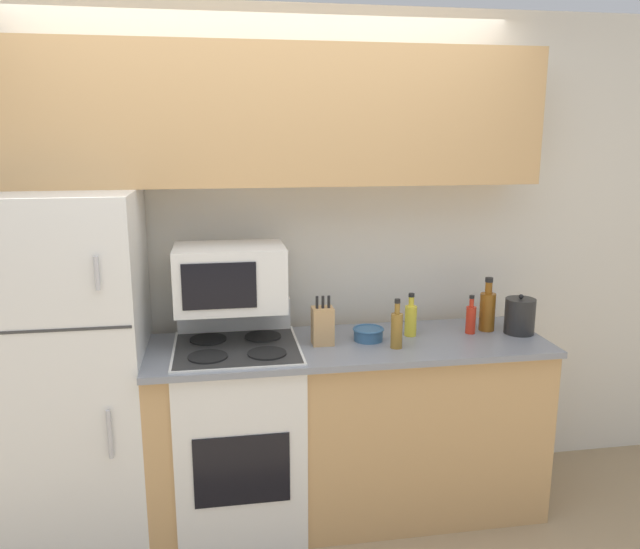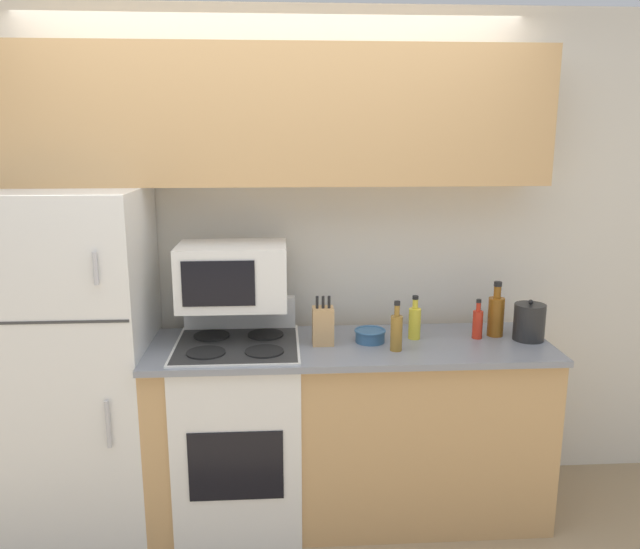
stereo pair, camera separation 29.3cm
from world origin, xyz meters
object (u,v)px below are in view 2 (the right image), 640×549
object	(u,v)px
stove	(240,430)
kettle	(529,322)
refrigerator	(76,362)
microwave	(233,275)
bottle_cooking_spray	(415,322)
bowl	(370,335)
knife_block	(323,325)
bottle_whiskey	(496,315)
bottle_vinegar	(396,331)
bottle_hot_sauce	(478,323)

from	to	relation	value
stove	kettle	distance (m)	1.53
refrigerator	microwave	xyz separation A→B (m)	(0.77, 0.05, 0.41)
bottle_cooking_spray	bowl	bearing A→B (deg)	-170.96
knife_block	bowl	bearing A→B (deg)	4.69
stove	bowl	size ratio (longest dim) A/B	7.04
stove	knife_block	size ratio (longest dim) A/B	4.50
knife_block	bowl	distance (m)	0.24
refrigerator	bottle_whiskey	size ratio (longest dim) A/B	5.99
refrigerator	stove	world-z (taller)	refrigerator
refrigerator	bowl	bearing A→B (deg)	-1.41
knife_block	bottle_cooking_spray	bearing A→B (deg)	6.85
kettle	stove	bearing A→B (deg)	-179.98
bottle_cooking_spray	bottle_whiskey	bearing A→B (deg)	2.86
refrigerator	kettle	xyz separation A→B (m)	(2.22, -0.05, 0.18)
bottle_cooking_spray	bottle_vinegar	bearing A→B (deg)	-126.14
bottle_vinegar	kettle	world-z (taller)	bottle_vinegar
stove	bottle_vinegar	bearing A→B (deg)	-8.61
refrigerator	microwave	size ratio (longest dim) A/B	3.21
bowl	bottle_vinegar	xyz separation A→B (m)	(0.10, -0.13, 0.06)
bottle_cooking_spray	bottle_vinegar	distance (m)	0.21
microwave	bottle_cooking_spray	world-z (taller)	microwave
refrigerator	stove	distance (m)	0.86
refrigerator	bottle_hot_sauce	bearing A→B (deg)	-0.37
refrigerator	bottle_vinegar	xyz separation A→B (m)	(1.54, -0.17, 0.18)
stove	bowl	xyz separation A→B (m)	(0.65, 0.02, 0.48)
knife_block	stove	bearing A→B (deg)	179.79
kettle	refrigerator	bearing A→B (deg)	178.65
knife_block	bottle_whiskey	distance (m)	0.88
knife_block	bottle_whiskey	world-z (taller)	bottle_whiskey
stove	bottle_cooking_spray	xyz separation A→B (m)	(0.88, 0.05, 0.53)
refrigerator	bowl	world-z (taller)	refrigerator
stove	kettle	xyz separation A→B (m)	(1.44, 0.00, 0.53)
bottle_cooking_spray	bottle_hot_sauce	world-z (taller)	bottle_cooking_spray
knife_block	bowl	size ratio (longest dim) A/B	1.56
knife_block	kettle	size ratio (longest dim) A/B	1.18
stove	microwave	distance (m)	0.77
refrigerator	knife_block	distance (m)	1.22
microwave	bowl	xyz separation A→B (m)	(0.67, -0.08, -0.29)
microwave	bottle_cooking_spray	distance (m)	0.93
bottle_cooking_spray	kettle	bearing A→B (deg)	-5.43
microwave	bottle_hot_sauce	size ratio (longest dim) A/B	2.61
stove	bottle_hot_sauce	world-z (taller)	bottle_hot_sauce
bowl	bottle_hot_sauce	bearing A→B (deg)	2.37
refrigerator	stove	xyz separation A→B (m)	(0.79, -0.05, -0.36)
stove	knife_block	world-z (taller)	knife_block
bottle_vinegar	bowl	bearing A→B (deg)	128.55
knife_block	kettle	distance (m)	1.02
stove	microwave	world-z (taller)	microwave
bottle_whiskey	refrigerator	bearing A→B (deg)	-179.40
stove	bottle_vinegar	distance (m)	0.93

